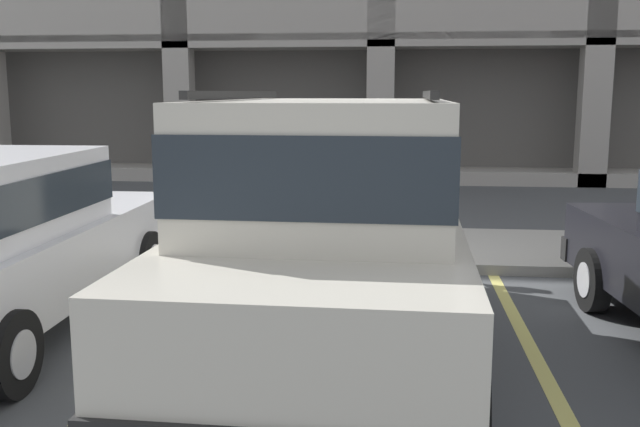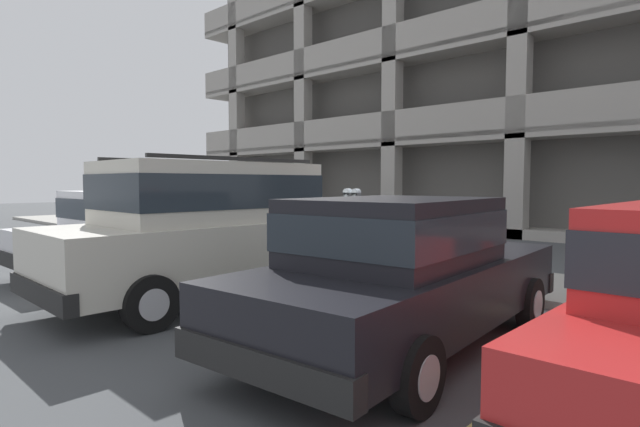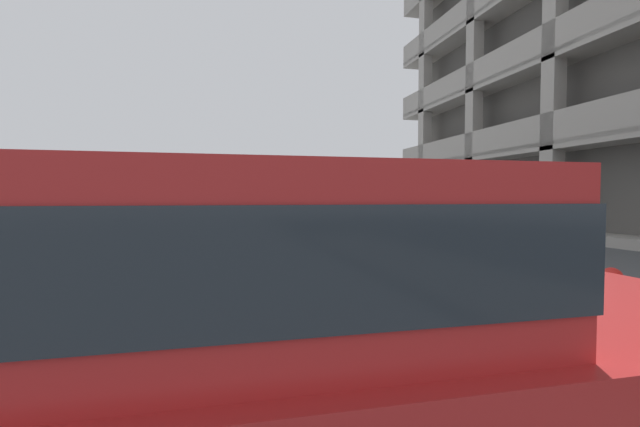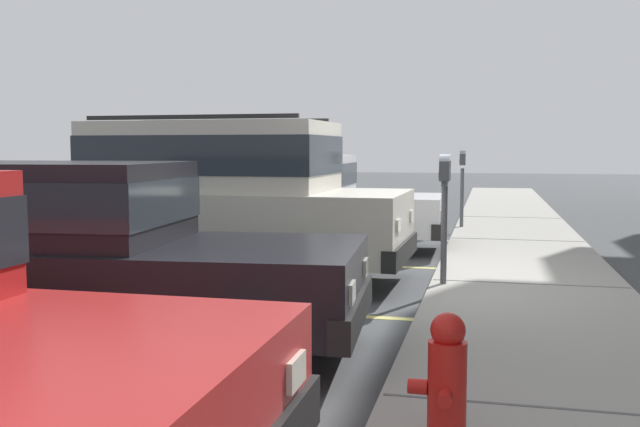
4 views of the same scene
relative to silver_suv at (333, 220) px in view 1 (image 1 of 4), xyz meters
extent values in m
cube|color=#444749|center=(0.05, 2.49, -1.14)|extent=(80.00, 80.00, 0.10)
cube|color=#9E9B93|center=(0.05, 3.79, -1.03)|extent=(40.00, 2.20, 0.12)
cube|color=#606060|center=(-3.95, 3.79, -0.97)|extent=(0.03, 2.16, 0.00)
cube|color=#606060|center=(0.05, 3.79, -0.97)|extent=(0.03, 2.16, 0.00)
cube|color=#DBD16B|center=(-1.46, 1.09, -1.08)|extent=(0.12, 4.80, 0.01)
cube|color=#DBD16B|center=(1.56, 1.09, -1.08)|extent=(0.12, 4.80, 0.01)
cube|color=beige|center=(0.00, 0.02, -0.36)|extent=(1.92, 4.73, 0.80)
cube|color=beige|center=(0.00, -0.03, 0.46)|extent=(1.67, 2.94, 0.84)
cube|color=#232B33|center=(0.00, -0.03, 0.48)|extent=(1.69, 2.97, 0.46)
cube|color=black|center=(0.04, 2.33, -0.64)|extent=(1.88, 0.19, 0.24)
cube|color=silver|center=(0.61, 2.37, -0.28)|extent=(0.24, 0.03, 0.14)
cube|color=silver|center=(-0.53, 2.39, -0.28)|extent=(0.24, 0.03, 0.14)
cylinder|color=black|center=(0.93, 1.46, -0.76)|extent=(0.21, 0.66, 0.66)
cylinder|color=#B2B2B7|center=(0.93, 1.46, -0.76)|extent=(0.23, 0.37, 0.36)
cylinder|color=black|center=(-0.88, 1.49, -0.76)|extent=(0.21, 0.66, 0.66)
cylinder|color=#B2B2B7|center=(-0.88, 1.49, -0.76)|extent=(0.23, 0.37, 0.36)
cylinder|color=black|center=(0.88, -1.45, -0.76)|extent=(0.21, 0.66, 0.66)
cylinder|color=#B2B2B7|center=(0.88, -1.45, -0.76)|extent=(0.23, 0.37, 0.36)
cylinder|color=black|center=(-0.93, -1.42, -0.76)|extent=(0.21, 0.66, 0.66)
cylinder|color=#B2B2B7|center=(-0.93, -1.42, -0.76)|extent=(0.23, 0.37, 0.36)
cube|color=black|center=(0.69, -0.04, 0.92)|extent=(0.10, 2.62, 0.05)
cube|color=black|center=(-0.69, -0.02, 0.92)|extent=(0.10, 2.62, 0.05)
cube|color=black|center=(-2.96, 2.58, -0.67)|extent=(1.74, 0.19, 0.24)
cube|color=silver|center=(-2.43, 2.64, -0.43)|extent=(0.24, 0.03, 0.14)
cube|color=silver|center=(-3.49, 2.62, -0.43)|extent=(0.24, 0.03, 0.14)
cylinder|color=black|center=(-2.11, 1.80, -0.79)|extent=(0.17, 0.60, 0.60)
cylinder|color=#B2B2B7|center=(-2.11, 1.80, -0.79)|extent=(0.19, 0.33, 0.33)
cylinder|color=black|center=(-2.07, -0.93, -0.79)|extent=(0.17, 0.60, 0.60)
cylinder|color=#B2B2B7|center=(-2.07, -0.93, -0.79)|extent=(0.19, 0.33, 0.33)
cube|color=silver|center=(2.54, 2.34, -0.43)|extent=(0.24, 0.05, 0.14)
cylinder|color=black|center=(2.30, 1.47, -0.79)|extent=(0.21, 0.61, 0.60)
cylinder|color=#B2B2B7|center=(2.30, 1.47, -0.79)|extent=(0.21, 0.34, 0.33)
cylinder|color=#595B60|center=(0.25, 2.84, -0.41)|extent=(0.07, 0.07, 1.11)
cube|color=#595B60|center=(0.25, 2.84, 0.17)|extent=(0.28, 0.06, 0.06)
cube|color=#424447|center=(0.15, 2.84, 0.31)|extent=(0.15, 0.11, 0.22)
cylinder|color=#9EA8B2|center=(0.15, 2.84, 0.42)|extent=(0.15, 0.11, 0.15)
cube|color=#B7B293|center=(0.15, 2.79, 0.27)|extent=(0.08, 0.01, 0.08)
cube|color=#424447|center=(0.35, 2.84, 0.31)|extent=(0.15, 0.11, 0.22)
cylinder|color=#9EA8B2|center=(0.35, 2.84, 0.42)|extent=(0.15, 0.11, 0.15)
cube|color=#B7B293|center=(0.35, 2.79, 0.27)|extent=(0.08, 0.01, 0.08)
cube|color=gray|center=(0.06, 15.55, -0.94)|extent=(32.00, 10.00, 0.30)
cube|color=gray|center=(0.06, 15.55, 2.06)|extent=(32.00, 10.00, 0.30)
cube|color=gray|center=(0.06, 10.65, 2.61)|extent=(32.00, 0.20, 1.10)
camera|label=1|loc=(0.48, -5.21, 0.94)|focal=40.00mm
camera|label=2|loc=(6.09, -4.16, 0.61)|focal=28.00mm
camera|label=3|loc=(7.73, -0.18, 0.34)|focal=24.00mm
camera|label=4|loc=(8.35, 3.34, 0.57)|focal=40.00mm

